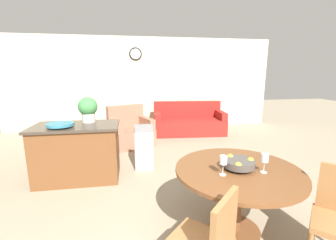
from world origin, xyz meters
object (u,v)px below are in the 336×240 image
object	(u,v)px
couch	(189,123)
armchair	(130,132)
wine_glass_left	(223,161)
teal_bowl	(60,125)
fruit_bowl	(239,163)
kitchen_island	(78,152)
wine_glass_right	(265,159)
trash_bin	(144,147)
dining_table	(237,184)
potted_plant	(88,109)

from	to	relation	value
couch	armchair	xyz separation A→B (m)	(-1.62, -0.77, 0.01)
wine_glass_left	teal_bowl	bearing A→B (deg)	140.29
armchair	fruit_bowl	bearing A→B (deg)	-93.01
kitchen_island	armchair	world-z (taller)	armchair
wine_glass_right	armchair	world-z (taller)	wine_glass_right
trash_bin	fruit_bowl	bearing A→B (deg)	-64.94
dining_table	fruit_bowl	distance (m)	0.23
teal_bowl	potted_plant	bearing A→B (deg)	41.82
kitchen_island	wine_glass_left	bearing A→B (deg)	-44.90
dining_table	wine_glass_right	xyz separation A→B (m)	(0.20, -0.12, 0.30)
trash_bin	potted_plant	bearing A→B (deg)	-176.04
teal_bowl	armchair	size ratio (longest dim) A/B	0.34
fruit_bowl	trash_bin	size ratio (longest dim) A/B	0.41
trash_bin	couch	xyz separation A→B (m)	(1.38, 2.19, -0.09)
wine_glass_left	kitchen_island	size ratio (longest dim) A/B	0.15
teal_bowl	couch	xyz separation A→B (m)	(2.61, 2.56, -0.63)
wine_glass_left	couch	world-z (taller)	wine_glass_left
potted_plant	wine_glass_left	bearing A→B (deg)	-50.74
potted_plant	armchair	bearing A→B (deg)	66.65
dining_table	armchair	size ratio (longest dim) A/B	1.11
wine_glass_right	potted_plant	size ratio (longest dim) A/B	0.47
wine_glass_right	couch	bearing A→B (deg)	85.46
fruit_bowl	dining_table	bearing A→B (deg)	175.44
wine_glass_right	trash_bin	xyz separation A→B (m)	(-1.05, 1.94, -0.48)
kitchen_island	couch	xyz separation A→B (m)	(2.43, 2.43, -0.15)
potted_plant	trash_bin	distance (m)	1.14
teal_bowl	trash_bin	size ratio (longest dim) A/B	0.49
teal_bowl	potted_plant	xyz separation A→B (m)	(0.35, 0.31, 0.18)
kitchen_island	teal_bowl	xyz separation A→B (m)	(-0.18, -0.13, 0.48)
wine_glass_right	wine_glass_left	bearing A→B (deg)	178.04
dining_table	teal_bowl	distance (m)	2.56
dining_table	potted_plant	size ratio (longest dim) A/B	3.11
teal_bowl	trash_bin	distance (m)	1.39
fruit_bowl	wine_glass_right	bearing A→B (deg)	-30.43
kitchen_island	trash_bin	world-z (taller)	kitchen_island
wine_glass_left	armchair	size ratio (longest dim) A/B	0.17
wine_glass_left	potted_plant	xyz separation A→B (m)	(-1.52, 1.86, 0.25)
couch	wine_glass_right	bearing A→B (deg)	-90.25
wine_glass_left	teal_bowl	size ratio (longest dim) A/B	0.50
dining_table	wine_glass_left	world-z (taller)	wine_glass_left
wine_glass_left	wine_glass_right	bearing A→B (deg)	-1.96
potted_plant	fruit_bowl	bearing A→B (deg)	-45.42
wine_glass_right	kitchen_island	world-z (taller)	wine_glass_right
wine_glass_left	kitchen_island	world-z (taller)	wine_glass_left
wine_glass_left	kitchen_island	bearing A→B (deg)	135.10
wine_glass_left	fruit_bowl	bearing A→B (deg)	26.28
couch	armchair	distance (m)	1.80
fruit_bowl	potted_plant	world-z (taller)	potted_plant
dining_table	potted_plant	bearing A→B (deg)	134.57
dining_table	wine_glass_right	distance (m)	0.38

